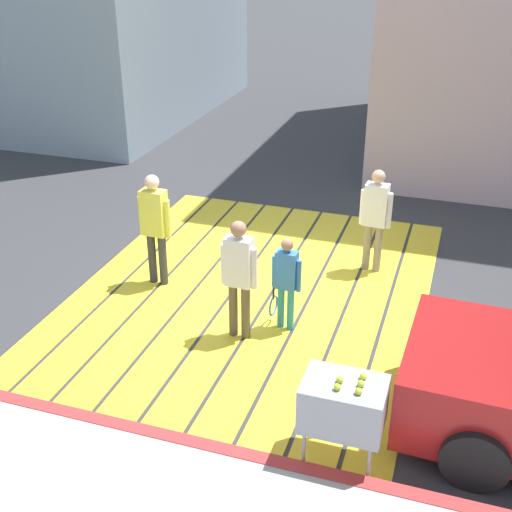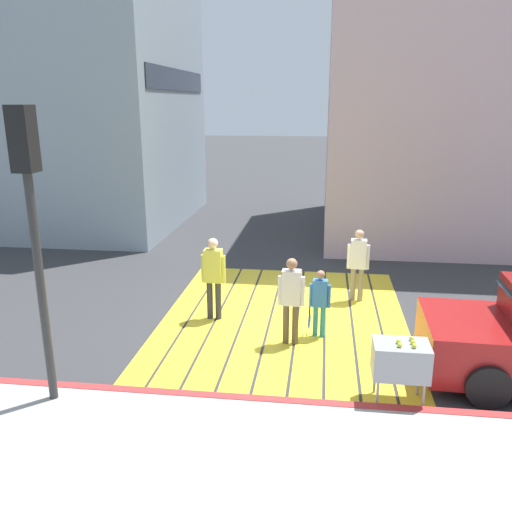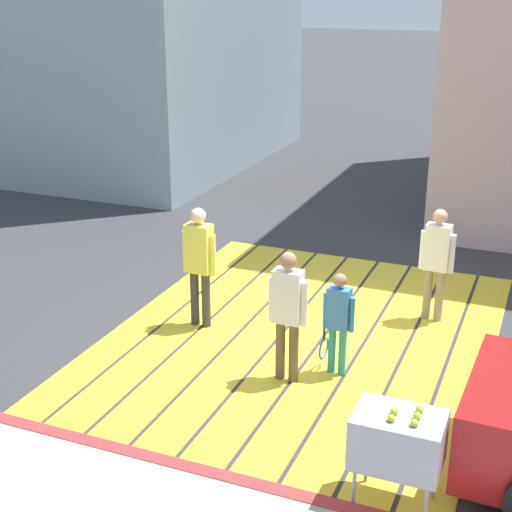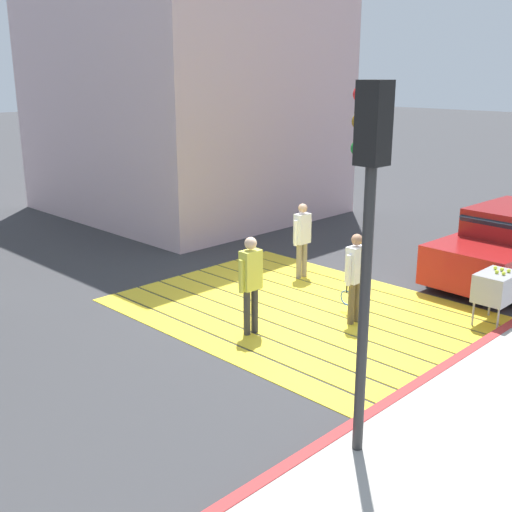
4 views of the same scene
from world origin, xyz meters
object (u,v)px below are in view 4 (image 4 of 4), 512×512
car_parked_near_curb (512,246)px  pedestrian_adult_trailing (251,278)px  tennis_ball_cart (496,287)px  traffic_light_corner (368,200)px  pedestrian_adult_side (302,235)px  pedestrian_child_with_racket (355,273)px  pedestrian_adult_lead (356,272)px

car_parked_near_curb → pedestrian_adult_trailing: bearing=72.8°
tennis_ball_cart → pedestrian_adult_trailing: (2.74, 3.32, 0.29)m
traffic_light_corner → pedestrian_adult_side: bearing=-43.7°
tennis_ball_cart → pedestrian_child_with_racket: (2.15, 1.20, 0.04)m
tennis_ball_cart → traffic_light_corner: bearing=97.7°
tennis_ball_cart → pedestrian_child_with_racket: bearing=29.1°
car_parked_near_curb → tennis_ball_cart: bearing=108.7°
car_parked_near_curb → pedestrian_child_with_racket: size_ratio=3.32×
car_parked_near_curb → pedestrian_adult_trailing: 6.26m
car_parked_near_curb → traffic_light_corner: bearing=101.7°
pedestrian_child_with_racket → pedestrian_adult_trailing: bearing=74.4°
car_parked_near_curb → pedestrian_child_with_racket: 4.05m
pedestrian_adult_lead → car_parked_near_curb: bearing=-101.5°
traffic_light_corner → pedestrian_child_with_racket: bearing=-53.3°
traffic_light_corner → pedestrian_child_with_racket: traffic_light_corner is taller
car_parked_near_curb → traffic_light_corner: 8.15m
car_parked_near_curb → pedestrian_child_with_racket: car_parked_near_curb is taller
tennis_ball_cart → car_parked_near_curb: bearing=-71.3°
pedestrian_adult_trailing → pedestrian_adult_side: (1.40, -2.93, -0.04)m
traffic_light_corner → pedestrian_adult_side: 6.99m
traffic_light_corner → pedestrian_adult_lead: 4.61m
pedestrian_adult_side → pedestrian_child_with_racket: pedestrian_adult_side is taller
pedestrian_adult_trailing → pedestrian_adult_side: size_ratio=1.04×
pedestrian_adult_lead → pedestrian_child_with_racket: size_ratio=1.24×
traffic_light_corner → pedestrian_adult_side: size_ratio=2.60×
pedestrian_adult_lead → pedestrian_adult_side: (2.36, -1.31, -0.00)m
pedestrian_adult_lead → pedestrian_adult_trailing: size_ratio=0.96×
pedestrian_adult_trailing → pedestrian_adult_side: pedestrian_adult_trailing is taller
tennis_ball_cart → pedestrian_adult_side: size_ratio=0.62×
traffic_light_corner → car_parked_near_curb: bearing=-78.3°
pedestrian_adult_lead → pedestrian_child_with_racket: (0.37, -0.50, -0.21)m
traffic_light_corner → tennis_ball_cart: traffic_light_corner is taller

